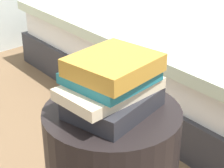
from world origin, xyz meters
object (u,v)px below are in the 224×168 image
Objects in this scene: bed at (196,45)px; book_charcoal at (113,103)px; book_ochre at (115,65)px; book_teal at (110,77)px; book_cream at (110,88)px.

book_charcoal is at bearing -150.17° from bed.
book_ochre is (-1.36, -0.65, 0.47)m from bed.
bed is 8.16× the size of book_charcoal.
book_teal is (-1.36, -0.64, 0.43)m from bed.
book_ochre is at bearing -150.07° from bed.
book_cream is at bearing 146.51° from book_ochre.
book_teal is (0.00, 0.01, 0.08)m from book_charcoal.
book_charcoal is (-1.36, -0.65, 0.35)m from bed.
bed is 1.58m from book_ochre.
book_charcoal is 0.05m from book_cream.
book_cream is (-1.37, -0.65, 0.40)m from bed.
book_ochre reaches higher than book_charcoal.
bed is at bearing 24.55° from book_cream.
book_cream is (-0.01, 0.01, 0.05)m from book_charcoal.
book_ochre is at bearing -6.33° from book_charcoal.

